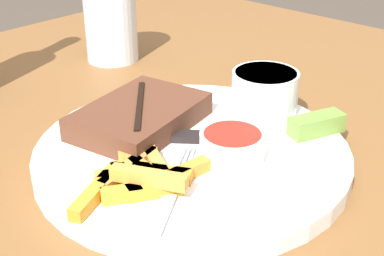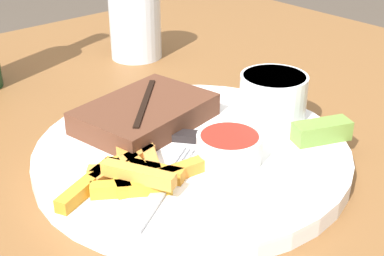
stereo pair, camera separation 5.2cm
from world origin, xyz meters
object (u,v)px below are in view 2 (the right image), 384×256
object	(u,v)px
fork_utensil	(162,189)
drinking_glass	(135,21)
coleslaw_cup	(273,94)
dipping_sauce_cup	(229,147)
pickle_spear	(322,131)
steak_portion	(145,114)
knife_utensil	(155,134)
dinner_plate	(192,154)

from	to	relation	value
fork_utensil	drinking_glass	xyz separation A→B (m)	(0.21, 0.33, 0.04)
coleslaw_cup	dipping_sauce_cup	size ratio (longest dim) A/B	1.17
coleslaw_cup	drinking_glass	xyz separation A→B (m)	(0.03, 0.30, 0.01)
pickle_spear	steak_portion	bearing A→B (deg)	127.75
knife_utensil	drinking_glass	distance (m)	0.30
coleslaw_cup	pickle_spear	bearing A→B (deg)	-92.44
coleslaw_cup	fork_utensil	bearing A→B (deg)	-169.26
steak_portion	knife_utensil	xyz separation A→B (m)	(-0.01, -0.03, -0.01)
steak_portion	pickle_spear	size ratio (longest dim) A/B	2.44
coleslaw_cup	pickle_spear	distance (m)	0.07
fork_utensil	knife_utensil	xyz separation A→B (m)	(0.06, 0.08, 0.00)
dinner_plate	coleslaw_cup	bearing A→B (deg)	-4.13
coleslaw_cup	dipping_sauce_cup	xyz separation A→B (m)	(-0.10, -0.04, -0.01)
pickle_spear	knife_utensil	world-z (taller)	pickle_spear
dinner_plate	steak_portion	xyz separation A→B (m)	(-0.01, 0.07, 0.02)
pickle_spear	drinking_glass	bearing A→B (deg)	84.76
coleslaw_cup	knife_utensil	bearing A→B (deg)	159.60
steak_portion	coleslaw_cup	xyz separation A→B (m)	(0.11, -0.08, 0.01)
dinner_plate	knife_utensil	xyz separation A→B (m)	(-0.02, 0.04, 0.01)
dinner_plate	coleslaw_cup	distance (m)	0.12
dinner_plate	knife_utensil	size ratio (longest dim) A/B	2.23
dipping_sauce_cup	pickle_spear	distance (m)	0.10
pickle_spear	fork_utensil	xyz separation A→B (m)	(-0.18, 0.03, -0.01)
dipping_sauce_cup	fork_utensil	world-z (taller)	dipping_sauce_cup
dipping_sauce_cup	steak_portion	bearing A→B (deg)	96.99
steak_portion	knife_utensil	bearing A→B (deg)	-108.49
dinner_plate	steak_portion	distance (m)	0.07
dinner_plate	coleslaw_cup	world-z (taller)	coleslaw_cup
steak_portion	drinking_glass	size ratio (longest dim) A/B	1.38
pickle_spear	knife_utensil	size ratio (longest dim) A/B	0.45
dinner_plate	steak_portion	world-z (taller)	steak_portion
dinner_plate	fork_utensil	xyz separation A→B (m)	(-0.07, -0.04, 0.01)
dinner_plate	knife_utensil	bearing A→B (deg)	112.33
knife_utensil	drinking_glass	world-z (taller)	drinking_glass
dipping_sauce_cup	drinking_glass	bearing A→B (deg)	68.34
dipping_sauce_cup	drinking_glass	distance (m)	0.36
dinner_plate	coleslaw_cup	xyz separation A→B (m)	(0.11, -0.01, 0.04)
dipping_sauce_cup	knife_utensil	xyz separation A→B (m)	(-0.02, 0.08, -0.01)
pickle_spear	drinking_glass	distance (m)	0.37
dipping_sauce_cup	fork_utensil	size ratio (longest dim) A/B	0.51
fork_utensil	knife_utensil	size ratio (longest dim) A/B	0.87
dipping_sauce_cup	drinking_glass	world-z (taller)	drinking_glass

